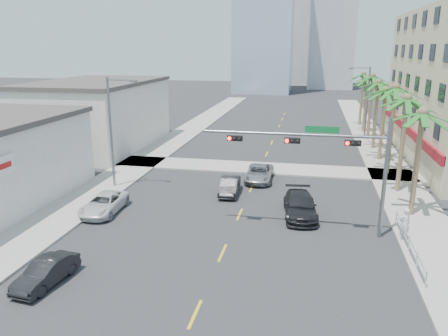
{
  "coord_description": "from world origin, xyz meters",
  "views": [
    {
      "loc": [
        4.51,
        -18.07,
        11.28
      ],
      "look_at": [
        -0.97,
        9.29,
        3.5
      ],
      "focal_mm": 35.0,
      "sensor_mm": 36.0,
      "label": 1
    }
  ],
  "objects_px": {
    "car_parked_mid": "(46,272)",
    "car_lane_left": "(230,186)",
    "car_lane_center": "(259,173)",
    "pedestrian": "(404,224)",
    "car_lane_right": "(300,206)",
    "car_parked_far": "(104,204)",
    "traffic_signal_mast": "(331,155)"
  },
  "relations": [
    {
      "from": "car_lane_left",
      "to": "car_lane_right",
      "type": "xyz_separation_m",
      "value": [
        5.61,
        -3.69,
        0.11
      ]
    },
    {
      "from": "car_lane_left",
      "to": "pedestrian",
      "type": "relative_size",
      "value": 2.0
    },
    {
      "from": "traffic_signal_mast",
      "to": "car_parked_far",
      "type": "bearing_deg",
      "value": 177.95
    },
    {
      "from": "car_lane_left",
      "to": "pedestrian",
      "type": "xyz_separation_m",
      "value": [
        11.8,
        -6.6,
        0.49
      ]
    },
    {
      "from": "car_parked_mid",
      "to": "pedestrian",
      "type": "distance_m",
      "value": 20.04
    },
    {
      "from": "car_parked_far",
      "to": "car_lane_right",
      "type": "distance_m",
      "value": 13.66
    },
    {
      "from": "car_parked_mid",
      "to": "car_lane_left",
      "type": "height_order",
      "value": "car_lane_left"
    },
    {
      "from": "car_lane_left",
      "to": "car_lane_right",
      "type": "distance_m",
      "value": 6.71
    },
    {
      "from": "traffic_signal_mast",
      "to": "car_parked_mid",
      "type": "bearing_deg",
      "value": -146.67
    },
    {
      "from": "pedestrian",
      "to": "car_lane_left",
      "type": "bearing_deg",
      "value": -49.52
    },
    {
      "from": "car_parked_far",
      "to": "car_lane_left",
      "type": "xyz_separation_m",
      "value": [
        7.9,
        5.7,
        -0.0
      ]
    },
    {
      "from": "traffic_signal_mast",
      "to": "pedestrian",
      "type": "distance_m",
      "value": 5.99
    },
    {
      "from": "traffic_signal_mast",
      "to": "car_lane_center",
      "type": "bearing_deg",
      "value": 117.96
    },
    {
      "from": "traffic_signal_mast",
      "to": "pedestrian",
      "type": "bearing_deg",
      "value": -4.49
    },
    {
      "from": "car_parked_mid",
      "to": "car_lane_right",
      "type": "height_order",
      "value": "car_lane_right"
    },
    {
      "from": "car_lane_center",
      "to": "traffic_signal_mast",
      "type": "bearing_deg",
      "value": -62.69
    },
    {
      "from": "car_parked_far",
      "to": "car_lane_right",
      "type": "relative_size",
      "value": 0.9
    },
    {
      "from": "car_lane_center",
      "to": "car_lane_right",
      "type": "distance_m",
      "value": 8.53
    },
    {
      "from": "traffic_signal_mast",
      "to": "car_lane_center",
      "type": "distance_m",
      "value": 12.38
    },
    {
      "from": "car_lane_right",
      "to": "car_lane_center",
      "type": "bearing_deg",
      "value": 109.85
    },
    {
      "from": "car_lane_center",
      "to": "car_parked_mid",
      "type": "bearing_deg",
      "value": -113.72
    },
    {
      "from": "car_parked_far",
      "to": "car_lane_center",
      "type": "distance_m",
      "value": 13.74
    },
    {
      "from": "car_parked_mid",
      "to": "car_lane_center",
      "type": "bearing_deg",
      "value": 73.73
    },
    {
      "from": "car_lane_center",
      "to": "car_lane_left",
      "type": "bearing_deg",
      "value": -115.71
    },
    {
      "from": "car_lane_left",
      "to": "car_lane_right",
      "type": "height_order",
      "value": "car_lane_right"
    },
    {
      "from": "traffic_signal_mast",
      "to": "car_lane_left",
      "type": "height_order",
      "value": "traffic_signal_mast"
    },
    {
      "from": "car_lane_left",
      "to": "traffic_signal_mast",
      "type": "bearing_deg",
      "value": -44.2
    },
    {
      "from": "traffic_signal_mast",
      "to": "car_lane_center",
      "type": "relative_size",
      "value": 2.3
    },
    {
      "from": "car_lane_left",
      "to": "car_lane_center",
      "type": "height_order",
      "value": "car_lane_center"
    },
    {
      "from": "car_lane_right",
      "to": "car_parked_mid",
      "type": "bearing_deg",
      "value": -142.21
    },
    {
      "from": "car_lane_right",
      "to": "traffic_signal_mast",
      "type": "bearing_deg",
      "value": -62.85
    },
    {
      "from": "car_parked_mid",
      "to": "pedestrian",
      "type": "height_order",
      "value": "pedestrian"
    }
  ]
}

